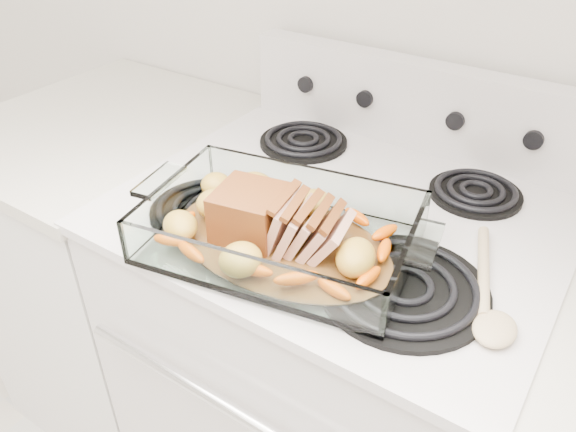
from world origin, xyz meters
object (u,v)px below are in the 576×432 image
Objects in this scene: electric_range at (333,369)px; baking_dish at (281,236)px; pork_roast at (270,218)px; counter_left at (130,270)px.

baking_dish is (-0.02, -0.18, 0.48)m from electric_range.
electric_range is at bearing 74.33° from baking_dish.
electric_range reaches higher than pork_roast.
pork_roast is (-0.02, -0.00, 0.03)m from baking_dish.
baking_dish is at bearing -15.52° from counter_left.
electric_range is 2.72× the size of baking_dish.
pork_roast is at bearing 169.25° from baking_dish.
pork_roast is at bearing -101.36° from electric_range.
baking_dish is at bearing -94.91° from electric_range.
pork_roast is (-0.04, -0.18, 0.51)m from electric_range.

